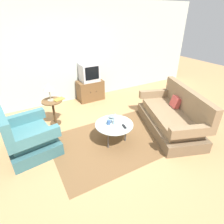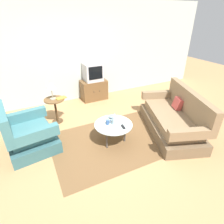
# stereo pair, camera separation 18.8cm
# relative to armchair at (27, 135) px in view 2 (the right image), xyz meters

# --- Properties ---
(ground_plane) EXTENTS (16.00, 16.00, 0.00)m
(ground_plane) POSITION_rel_armchair_xyz_m (1.45, -0.45, -0.31)
(ground_plane) COLOR #AD7F51
(back_wall) EXTENTS (9.00, 0.12, 2.70)m
(back_wall) POSITION_rel_armchair_xyz_m (1.45, 1.97, 1.04)
(back_wall) COLOR #B2BCB2
(back_wall) RESTS_ON ground
(area_rug) EXTENTS (2.47, 1.73, 0.00)m
(area_rug) POSITION_rel_armchair_xyz_m (1.56, -0.52, -0.31)
(area_rug) COLOR brown
(area_rug) RESTS_ON ground
(armchair) EXTENTS (0.98, 1.05, 0.95)m
(armchair) POSITION_rel_armchair_xyz_m (0.00, 0.00, 0.00)
(armchair) COLOR #325C60
(armchair) RESTS_ON ground
(couch) EXTENTS (1.45, 2.05, 0.93)m
(couch) POSITION_rel_armchair_xyz_m (2.94, -0.74, -0.01)
(couch) COLOR brown
(couch) RESTS_ON ground
(coffee_table) EXTENTS (0.75, 0.75, 0.42)m
(coffee_table) POSITION_rel_armchair_xyz_m (1.57, -0.52, 0.07)
(coffee_table) COLOR #B2C6C1
(coffee_table) RESTS_ON ground
(side_table) EXTENTS (0.46, 0.46, 0.60)m
(side_table) POSITION_rel_armchair_xyz_m (0.68, 0.79, 0.12)
(side_table) COLOR brown
(side_table) RESTS_ON ground
(tv_stand) EXTENTS (0.75, 0.47, 0.59)m
(tv_stand) POSITION_rel_armchair_xyz_m (1.99, 1.65, -0.02)
(tv_stand) COLOR brown
(tv_stand) RESTS_ON ground
(television) EXTENTS (0.51, 0.45, 0.50)m
(television) POSITION_rel_armchair_xyz_m (1.99, 1.67, 0.53)
(television) COLOR #B7B7BC
(television) RESTS_ON tv_stand
(table_lamp) EXTENTS (0.23, 0.23, 0.40)m
(table_lamp) POSITION_rel_armchair_xyz_m (0.66, 0.80, 0.61)
(table_lamp) COLOR #9E937A
(table_lamp) RESTS_ON side_table
(vase) EXTENTS (0.09, 0.09, 0.25)m
(vase) POSITION_rel_armchair_xyz_m (1.58, -0.53, 0.23)
(vase) COLOR silver
(vase) RESTS_ON coffee_table
(mug) EXTENTS (0.12, 0.07, 0.09)m
(mug) POSITION_rel_armchair_xyz_m (1.47, -0.47, 0.16)
(mug) COLOR #335184
(mug) RESTS_ON coffee_table
(bowl) EXTENTS (0.17, 0.17, 0.04)m
(bowl) POSITION_rel_armchair_xyz_m (1.66, -0.30, 0.13)
(bowl) COLOR slate
(bowl) RESTS_ON coffee_table
(tv_remote_dark) EXTENTS (0.07, 0.15, 0.02)m
(tv_remote_dark) POSITION_rel_armchair_xyz_m (1.68, -0.70, 0.12)
(tv_remote_dark) COLOR black
(tv_remote_dark) RESTS_ON coffee_table
(tv_remote_silver) EXTENTS (0.15, 0.14, 0.02)m
(tv_remote_silver) POSITION_rel_armchair_xyz_m (1.82, -0.56, 0.12)
(tv_remote_silver) COLOR #B2B2B7
(tv_remote_silver) RESTS_ON coffee_table
(book) EXTENTS (0.27, 0.20, 0.02)m
(book) POSITION_rel_armchair_xyz_m (0.84, 0.75, 0.30)
(book) COLOR olive
(book) RESTS_ON side_table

